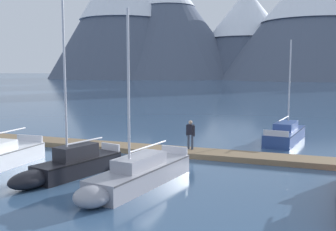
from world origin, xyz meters
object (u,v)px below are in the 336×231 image
person_on_dock (190,133)px  sailboat_mid_dock_port (69,165)px  sailboat_mid_dock_starboard (136,175)px  sailboat_far_berth (286,133)px

person_on_dock → sailboat_mid_dock_port: bearing=-122.9°
sailboat_mid_dock_port → person_on_dock: bearing=57.1°
sailboat_mid_dock_starboard → sailboat_far_berth: sailboat_mid_dock_starboard is taller
person_on_dock → sailboat_mid_dock_starboard: bearing=-95.3°
sailboat_mid_dock_port → sailboat_far_berth: sailboat_mid_dock_port is taller
sailboat_mid_dock_starboard → sailboat_far_berth: 14.36m
sailboat_mid_dock_starboard → sailboat_far_berth: size_ratio=1.06×
sailboat_mid_dock_starboard → person_on_dock: bearing=84.7°
sailboat_mid_dock_port → person_on_dock: 7.71m
sailboat_far_berth → person_on_dock: size_ratio=4.10×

